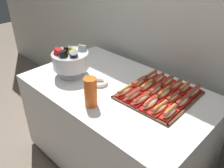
{
  "coord_description": "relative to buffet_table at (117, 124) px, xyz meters",
  "views": [
    {
      "loc": [
        1.09,
        -1.17,
        1.78
      ],
      "look_at": [
        -0.05,
        -0.01,
        0.81
      ],
      "focal_mm": 38.52,
      "sensor_mm": 36.0,
      "label": 1
    }
  ],
  "objects": [
    {
      "name": "back_wall",
      "position": [
        0.0,
        0.59,
        0.88
      ],
      "size": [
        6.0,
        0.1,
        2.6
      ],
      "primitive_type": "cube",
      "color": "beige",
      "rests_on": "ground_plane"
    },
    {
      "name": "hot_dog_12",
      "position": [
        0.11,
        0.29,
        0.41
      ],
      "size": [
        0.07,
        0.17,
        0.06
      ],
      "color": "red",
      "rests_on": "serving_tray"
    },
    {
      "name": "hot_dog_11",
      "position": [
        0.49,
        0.13,
        0.41
      ],
      "size": [
        0.06,
        0.16,
        0.06
      ],
      "color": "red",
      "rests_on": "serving_tray"
    },
    {
      "name": "hot_dog_0",
      "position": [
        0.12,
        -0.04,
        0.41
      ],
      "size": [
        0.06,
        0.16,
        0.06
      ],
      "color": "#B21414",
      "rests_on": "serving_tray"
    },
    {
      "name": "hot_dog_15",
      "position": [
        0.33,
        0.29,
        0.41
      ],
      "size": [
        0.06,
        0.17,
        0.06
      ],
      "color": "red",
      "rests_on": "serving_tray"
    },
    {
      "name": "cup_stack",
      "position": [
        0.03,
        -0.3,
        0.48
      ],
      "size": [
        0.09,
        0.09,
        0.21
      ],
      "color": "#EA5B19",
      "rests_on": "buffet_table"
    },
    {
      "name": "punch_bowl",
      "position": [
        -0.41,
        -0.13,
        0.52
      ],
      "size": [
        0.31,
        0.32,
        0.26
      ],
      "color": "silver",
      "rests_on": "buffet_table"
    },
    {
      "name": "buffet_table",
      "position": [
        0.0,
        0.0,
        0.0
      ],
      "size": [
        1.5,
        0.92,
        0.79
      ],
      "color": "white",
      "rests_on": "ground_plane"
    },
    {
      "name": "hot_dog_13",
      "position": [
        0.18,
        0.29,
        0.41
      ],
      "size": [
        0.07,
        0.18,
        0.06
      ],
      "color": "red",
      "rests_on": "serving_tray"
    },
    {
      "name": "hot_dog_3",
      "position": [
        0.34,
        -0.04,
        0.41
      ],
      "size": [
        0.08,
        0.19,
        0.06
      ],
      "color": "#B21414",
      "rests_on": "serving_tray"
    },
    {
      "name": "hot_dog_2",
      "position": [
        0.27,
        -0.04,
        0.41
      ],
      "size": [
        0.06,
        0.18,
        0.06
      ],
      "color": "red",
      "rests_on": "serving_tray"
    },
    {
      "name": "serving_tray",
      "position": [
        0.3,
        0.13,
        0.38
      ],
      "size": [
        0.5,
        0.54,
        0.01
      ],
      "color": "#56331E",
      "rests_on": "buffet_table"
    },
    {
      "name": "ground_plane",
      "position": [
        0.0,
        0.0,
        -0.42
      ],
      "size": [
        10.0,
        10.0,
        0.0
      ],
      "primitive_type": "plane",
      "color": "#7A6B5B"
    },
    {
      "name": "hot_dog_1",
      "position": [
        0.19,
        -0.04,
        0.41
      ],
      "size": [
        0.06,
        0.17,
        0.07
      ],
      "color": "#B21414",
      "rests_on": "serving_tray"
    },
    {
      "name": "hot_dog_4",
      "position": [
        0.42,
        -0.03,
        0.41
      ],
      "size": [
        0.07,
        0.18,
        0.06
      ],
      "color": "red",
      "rests_on": "serving_tray"
    },
    {
      "name": "hot_dog_10",
      "position": [
        0.41,
        0.13,
        0.41
      ],
      "size": [
        0.06,
        0.16,
        0.06
      ],
      "color": "red",
      "rests_on": "serving_tray"
    },
    {
      "name": "donut",
      "position": [
        -0.13,
        -0.06,
        0.39
      ],
      "size": [
        0.14,
        0.14,
        0.03
      ],
      "color": "silver",
      "rests_on": "buffet_table"
    },
    {
      "name": "hot_dog_8",
      "position": [
        0.26,
        0.13,
        0.41
      ],
      "size": [
        0.07,
        0.17,
        0.06
      ],
      "color": "red",
      "rests_on": "serving_tray"
    },
    {
      "name": "hot_dog_16",
      "position": [
        0.41,
        0.29,
        0.41
      ],
      "size": [
        0.07,
        0.16,
        0.06
      ],
      "color": "red",
      "rests_on": "serving_tray"
    },
    {
      "name": "hot_dog_17",
      "position": [
        0.48,
        0.3,
        0.41
      ],
      "size": [
        0.06,
        0.18,
        0.06
      ],
      "color": "#B21414",
      "rests_on": "serving_tray"
    },
    {
      "name": "hot_dog_5",
      "position": [
        0.49,
        -0.03,
        0.41
      ],
      "size": [
        0.07,
        0.16,
        0.06
      ],
      "color": "red",
      "rests_on": "serving_tray"
    },
    {
      "name": "hot_dog_9",
      "position": [
        0.34,
        0.13,
        0.41
      ],
      "size": [
        0.07,
        0.17,
        0.06
      ],
      "color": "red",
      "rests_on": "serving_tray"
    },
    {
      "name": "hot_dog_7",
      "position": [
        0.19,
        0.12,
        0.41
      ],
      "size": [
        0.07,
        0.17,
        0.06
      ],
      "color": "red",
      "rests_on": "serving_tray"
    },
    {
      "name": "hot_dog_6",
      "position": [
        0.11,
        0.12,
        0.41
      ],
      "size": [
        0.07,
        0.15,
        0.06
      ],
      "color": "red",
      "rests_on": "serving_tray"
    },
    {
      "name": "hot_dog_14",
      "position": [
        0.26,
        0.29,
        0.41
      ],
      "size": [
        0.07,
        0.18,
        0.06
      ],
      "color": "red",
      "rests_on": "serving_tray"
    }
  ]
}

